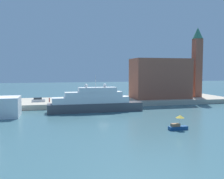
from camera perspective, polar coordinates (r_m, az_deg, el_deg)
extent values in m
plane|color=#3D6670|center=(67.34, -1.93, -6.23)|extent=(400.00, 400.00, 0.00)
cube|color=#B7AD99|center=(93.30, -5.33, -2.78)|extent=(110.00, 21.59, 1.65)
cube|color=#4C4C51|center=(75.86, -3.73, -4.04)|extent=(28.35, 4.38, 2.62)
cube|color=white|center=(75.33, -4.80, -2.40)|extent=(22.68, 4.03, 1.84)
cube|color=white|center=(75.29, -4.17, -1.11)|extent=(17.01, 3.68, 1.52)
cube|color=white|center=(75.37, -3.32, -0.01)|extent=(11.34, 3.33, 1.34)
cylinder|color=silver|center=(75.12, -3.76, 1.91)|extent=(0.16, 0.16, 3.73)
sphere|color=white|center=(75.73, -1.64, 0.93)|extent=(1.07, 1.07, 1.07)
sphere|color=white|center=(74.74, -5.89, 0.86)|extent=(1.07, 1.07, 1.07)
cube|color=navy|center=(54.76, 14.73, -8.44)|extent=(4.02, 1.24, 0.74)
cube|color=#8C6647|center=(54.34, 14.18, -7.80)|extent=(1.77, 1.00, 0.60)
cylinder|color=#B2B2B2|center=(54.70, 15.13, -7.13)|extent=(0.06, 0.06, 1.74)
cone|color=gold|center=(54.48, 15.15, -5.92)|extent=(1.74, 1.74, 0.61)
cube|color=#595966|center=(76.99, -21.91, -4.88)|extent=(4.06, 1.99, 0.86)
cube|color=#93513D|center=(99.08, 10.86, 2.47)|extent=(21.94, 11.15, 15.21)
cube|color=#93513D|center=(107.18, 18.69, 4.62)|extent=(3.14, 3.14, 23.33)
cone|color=#387A5B|center=(108.20, 18.87, 11.99)|extent=(4.09, 4.09, 4.46)
cube|color=silver|center=(89.80, -16.32, -2.41)|extent=(4.43, 1.67, 0.85)
cube|color=#262D33|center=(89.73, -16.48, -1.95)|extent=(2.66, 1.50, 0.61)
cylinder|color=maroon|center=(87.96, -14.02, -2.35)|extent=(0.36, 0.36, 1.32)
sphere|color=tan|center=(87.87, -14.02, -1.84)|extent=(0.24, 0.24, 0.24)
cylinder|color=black|center=(83.83, -4.47, -2.76)|extent=(0.50, 0.50, 0.72)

